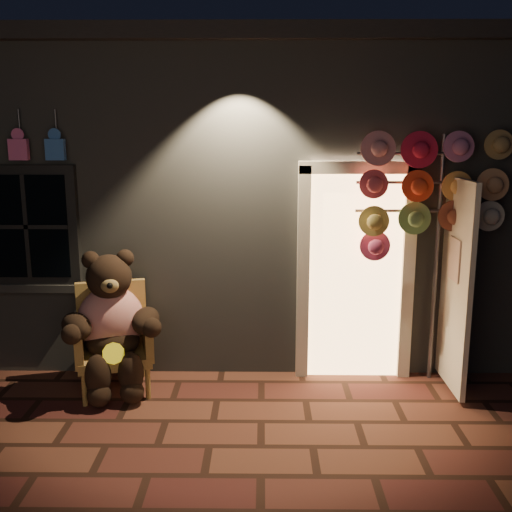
{
  "coord_description": "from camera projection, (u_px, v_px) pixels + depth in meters",
  "views": [
    {
      "loc": [
        0.43,
        -4.37,
        2.51
      ],
      "look_at": [
        0.36,
        1.0,
        1.35
      ],
      "focal_mm": 42.0,
      "sensor_mm": 36.0,
      "label": 1
    }
  ],
  "objects": [
    {
      "name": "ground",
      "position": [
        209.0,
        446.0,
        4.8
      ],
      "size": [
        60.0,
        60.0,
        0.0
      ],
      "primitive_type": "plane",
      "color": "brown",
      "rests_on": "ground"
    },
    {
      "name": "shop_building",
      "position": [
        233.0,
        184.0,
        8.34
      ],
      "size": [
        7.3,
        5.95,
        3.51
      ],
      "color": "slate",
      "rests_on": "ground"
    },
    {
      "name": "wicker_armchair",
      "position": [
        113.0,
        337.0,
        5.8
      ],
      "size": [
        0.84,
        0.8,
        1.02
      ],
      "rotation": [
        0.0,
        0.0,
        0.27
      ],
      "color": "#B59346",
      "rests_on": "ground"
    },
    {
      "name": "teddy_bear",
      "position": [
        111.0,
        324.0,
        5.64
      ],
      "size": [
        0.96,
        0.87,
        1.37
      ],
      "rotation": [
        0.0,
        0.0,
        0.27
      ],
      "color": "red",
      "rests_on": "ground"
    },
    {
      "name": "hat_rack",
      "position": [
        430.0,
        191.0,
        5.62
      ],
      "size": [
        1.42,
        0.22,
        2.47
      ],
      "color": "#59595E",
      "rests_on": "ground"
    }
  ]
}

